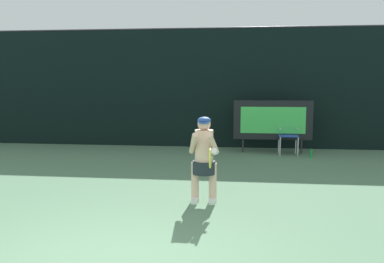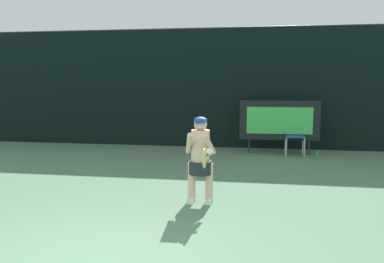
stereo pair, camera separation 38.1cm
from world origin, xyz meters
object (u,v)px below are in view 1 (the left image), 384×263
umpire_chair (288,132)px  tennis_racket (210,158)px  scoreboard (273,120)px  tennis_player (204,156)px  water_bottle (311,154)px

umpire_chair → tennis_racket: 5.55m
scoreboard → tennis_racket: size_ratio=3.65×
tennis_racket → tennis_player: bearing=109.2°
umpire_chair → tennis_player: bearing=-112.6°
scoreboard → water_bottle: (0.97, -0.68, -0.82)m
water_bottle → scoreboard: bearing=145.0°
umpire_chair → tennis_racket: (-1.81, -5.24, 0.25)m
scoreboard → tennis_player: size_ratio=1.51×
scoreboard → umpire_chair: size_ratio=2.04×
scoreboard → umpire_chair: (0.42, -0.17, -0.33)m
water_bottle → umpire_chair: bearing=136.9°
umpire_chair → tennis_player: 5.09m
water_bottle → tennis_player: tennis_player is taller
tennis_player → tennis_racket: size_ratio=2.41×
umpire_chair → water_bottle: size_ratio=4.08×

